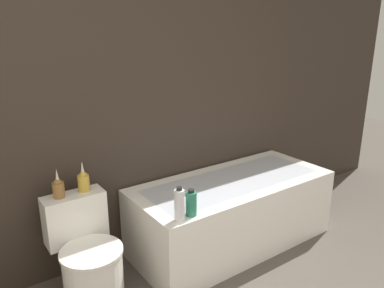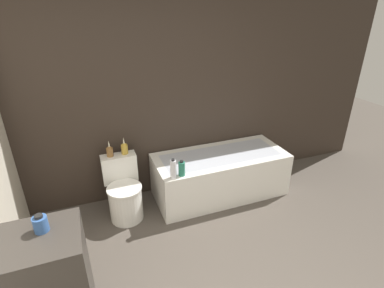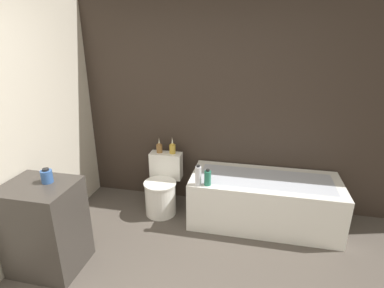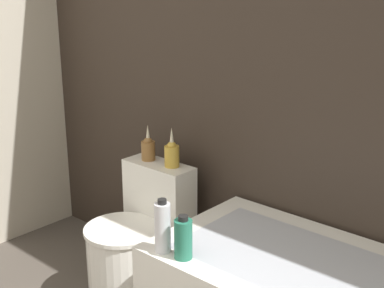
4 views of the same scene
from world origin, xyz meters
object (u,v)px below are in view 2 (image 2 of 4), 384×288
Objects in this scene: toilet at (124,193)px; shampoo_bottle_short at (182,169)px; vase_silver at (124,148)px; vase_gold at (110,151)px; shampoo_bottle_tall at (173,169)px; bathtub at (220,174)px; soap_bottle_glass at (41,224)px.

toilet is 3.80× the size of shampoo_bottle_short.
vase_silver is (0.08, 0.21, 0.47)m from toilet.
vase_gold is 0.85× the size of shampoo_bottle_tall.
vase_gold is at bearing 139.90° from shampoo_bottle_tall.
bathtub is 8.53× the size of vase_gold.
soap_bottle_glass is 0.58× the size of shampoo_bottle_tall.
shampoo_bottle_short is (1.30, 0.81, -0.27)m from soap_bottle_glass.
vase_silver is 0.92× the size of shampoo_bottle_tall.
soap_bottle_glass reaches higher than toilet.
vase_gold is at bearing 112.40° from toilet.
toilet is 0.76m from shampoo_bottle_short.
shampoo_bottle_tall is at bearing -49.94° from vase_silver.
vase_silver reaches higher than shampoo_bottle_short.
toilet is at bearing 155.10° from shampoo_bottle_short.
shampoo_bottle_short is (0.61, -0.28, 0.35)m from toilet.
bathtub is at bearing -0.01° from toilet.
vase_gold is 0.93× the size of vase_silver.
vase_gold reaches higher than bathtub.
toilet is 3.31× the size of vase_silver.
bathtub is 7.92× the size of vase_silver.
vase_silver is (-1.14, 0.21, 0.48)m from bathtub.
shampoo_bottle_short is at bearing -24.90° from toilet.
toilet is 5.22× the size of soap_bottle_glass.
shampoo_bottle_short is (0.70, -0.49, -0.11)m from vase_gold.
bathtub is 2.40× the size of toilet.
bathtub is at bearing 24.84° from shampoo_bottle_short.
shampoo_bottle_tall is at bearing -172.17° from shampoo_bottle_short.
toilet is 0.70m from shampoo_bottle_tall.
toilet is at bearing 57.77° from soap_bottle_glass.
vase_gold is (-0.08, 0.20, 0.46)m from toilet.
toilet is at bearing -67.60° from vase_gold.
soap_bottle_glass is at bearing -122.23° from toilet.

